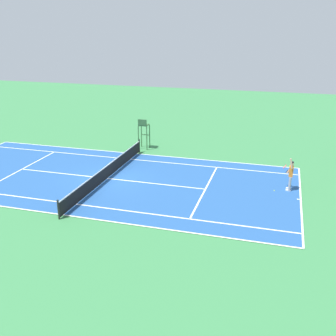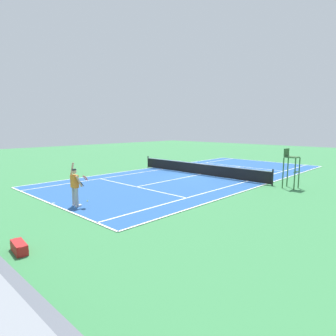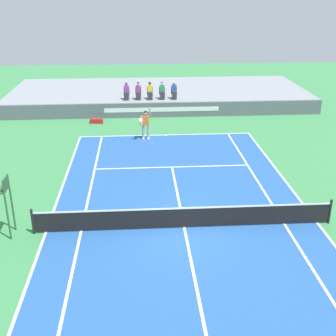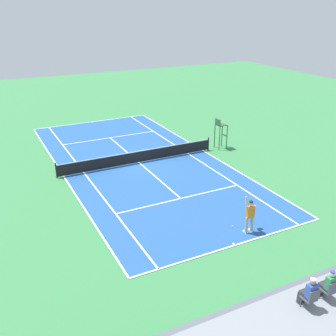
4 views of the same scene
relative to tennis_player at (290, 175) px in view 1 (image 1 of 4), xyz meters
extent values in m
plane|color=#387F47|center=(1.29, -11.23, -0.99)|extent=(80.00, 80.00, 0.00)
cube|color=#235193|center=(1.29, -11.23, -0.98)|extent=(10.98, 23.78, 0.02)
cube|color=white|center=(1.29, 0.66, -0.97)|extent=(10.98, 0.10, 0.01)
cube|color=white|center=(-4.20, -11.23, -0.97)|extent=(0.10, 23.78, 0.01)
cube|color=white|center=(6.78, -11.23, -0.97)|extent=(0.10, 23.78, 0.01)
cube|color=white|center=(-2.82, -11.23, -0.97)|extent=(0.10, 23.78, 0.01)
cube|color=white|center=(5.40, -11.23, -0.97)|extent=(0.10, 23.78, 0.01)
cube|color=white|center=(1.29, -4.83, -0.97)|extent=(8.22, 0.10, 0.01)
cube|color=white|center=(1.29, -17.63, -0.97)|extent=(8.22, 0.10, 0.01)
cube|color=white|center=(1.29, -11.23, -0.97)|extent=(0.10, 12.80, 0.01)
cube|color=white|center=(1.29, 0.56, -0.97)|extent=(0.10, 0.20, 0.01)
cylinder|color=black|center=(-4.65, -11.23, -0.46)|extent=(0.10, 0.10, 1.07)
cylinder|color=black|center=(7.23, -11.23, -0.46)|extent=(0.10, 0.10, 1.07)
cube|color=black|center=(1.29, -11.23, -0.51)|extent=(11.78, 0.02, 0.84)
cube|color=white|center=(1.29, -11.23, -0.09)|extent=(11.78, 0.03, 0.06)
cylinder|color=#9E9EA3|center=(0.17, 0.01, -0.53)|extent=(0.15, 0.15, 0.92)
cylinder|color=#9E9EA3|center=(-0.15, 0.02, -0.53)|extent=(0.15, 0.15, 0.92)
cube|color=white|center=(0.16, -0.05, -0.94)|extent=(0.13, 0.29, 0.10)
cube|color=white|center=(-0.16, -0.04, -0.94)|extent=(0.13, 0.29, 0.10)
cube|color=orange|center=(0.01, 0.02, 0.23)|extent=(0.41, 0.26, 0.60)
sphere|color=tan|center=(0.01, 0.02, 0.70)|extent=(0.22, 0.22, 0.22)
cylinder|color=black|center=(0.01, 0.02, 0.79)|extent=(0.21, 0.21, 0.06)
cylinder|color=tan|center=(0.27, -0.03, 0.79)|extent=(0.10, 0.22, 0.61)
cylinder|color=tan|center=(-0.26, -0.07, 0.25)|extent=(0.11, 0.33, 0.56)
cylinder|color=black|center=(-0.30, -0.19, 0.12)|extent=(0.04, 0.19, 0.25)
torus|color=red|center=(-0.30, -0.37, 0.38)|extent=(0.31, 0.21, 0.26)
cylinder|color=silver|center=(-0.30, -0.37, 0.38)|extent=(0.28, 0.17, 0.22)
sphere|color=#D1E533|center=(0.39, -0.83, -0.96)|extent=(0.07, 0.07, 0.07)
cylinder|color=#2D562D|center=(-6.15, -11.58, -0.04)|extent=(0.07, 0.07, 1.90)
cylinder|color=#2D562D|center=(-6.15, -10.88, -0.04)|extent=(0.07, 0.07, 1.90)
cylinder|color=#2D562D|center=(-5.45, -11.58, -0.04)|extent=(0.07, 0.07, 1.90)
cylinder|color=#2D562D|center=(-5.45, -10.88, -0.04)|extent=(0.07, 0.07, 1.90)
cube|color=#2D562D|center=(-5.80, -11.23, 0.94)|extent=(0.70, 0.70, 0.06)
cube|color=#2D562D|center=(-5.45, -11.23, 1.21)|extent=(0.06, 0.70, 0.48)
cube|color=#2D562D|center=(-6.11, -11.23, 0.05)|extent=(0.10, 0.70, 0.04)
camera|label=1|loc=(23.25, -0.80, 8.31)|focal=42.67mm
camera|label=2|loc=(-12.38, 6.58, 2.79)|focal=30.77mm
camera|label=3|loc=(-0.43, -26.56, 8.03)|focal=47.08mm
camera|label=4|loc=(11.42, 13.51, 9.85)|focal=42.11mm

